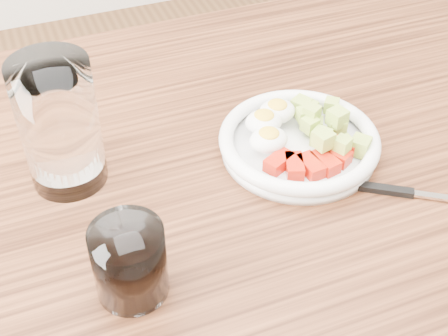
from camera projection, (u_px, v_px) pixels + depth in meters
The scene contains 5 objects.
dining_table at pixel (233, 241), 0.86m from camera, with size 1.50×0.90×0.77m.
bowl at pixel (298, 140), 0.83m from camera, with size 0.22×0.22×0.06m.
fork at pixel (398, 191), 0.78m from camera, with size 0.16×0.11×0.01m.
water_glass at pixel (59, 125), 0.75m from camera, with size 0.10×0.10×0.17m, color white.
coffee_glass at pixel (130, 262), 0.65m from camera, with size 0.08×0.08×0.09m.
Camera 1 is at (-0.22, -0.53, 1.32)m, focal length 50.00 mm.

